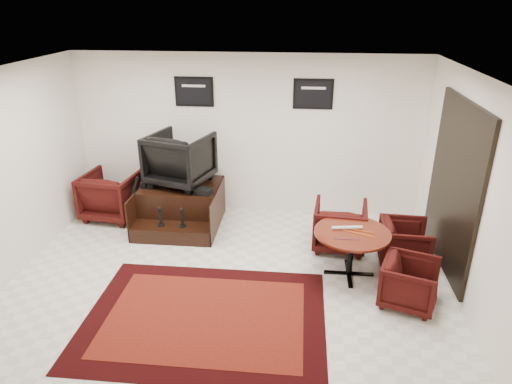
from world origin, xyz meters
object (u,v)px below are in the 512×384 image
shine_podium (181,206)px  armchair_side (111,193)px  table_chair_window (405,241)px  shine_chair (180,156)px  table_chair_corner (410,281)px  meeting_table (352,237)px  table_chair_back (340,224)px

shine_podium → armchair_side: size_ratio=1.51×
table_chair_window → armchair_side: bearing=80.6°
shine_chair → table_chair_corner: (3.43, -2.07, -0.83)m
table_chair_window → table_chair_corner: 1.02m
meeting_table → shine_podium: bearing=154.2°
armchair_side → shine_podium: bearing=-179.6°
shine_chair → table_chair_window: size_ratio=1.37×
shine_podium → shine_chair: 0.87m
armchair_side → table_chair_back: size_ratio=1.13×
shine_podium → table_chair_back: bearing=-11.8°
table_chair_back → meeting_table: bearing=102.7°
table_chair_corner → table_chair_window: bearing=11.4°
armchair_side → table_chair_window: armchair_side is taller
shine_podium → table_chair_window: bearing=-14.5°
meeting_table → table_chair_window: size_ratio=1.47×
shine_podium → table_chair_corner: size_ratio=2.03×
table_chair_corner → meeting_table: bearing=67.6°
armchair_side → table_chair_window: bearing=174.1°
armchair_side → meeting_table: armchair_side is taller
table_chair_window → shine_podium: bearing=78.4°
armchair_side → meeting_table: 4.28m
shine_chair → table_chair_corner: size_ratio=1.43×
shine_podium → meeting_table: size_ratio=1.33×
shine_chair → armchair_side: (-1.28, -0.01, -0.72)m
table_chair_window → table_chair_corner: table_chair_window is taller
table_chair_window → shine_chair: bearing=76.3°
armchair_side → table_chair_window: 4.96m
armchair_side → table_chair_corner: size_ratio=1.34×
shine_chair → table_chair_back: (2.65, -0.69, -0.77)m
meeting_table → table_chair_back: size_ratio=1.29×
shine_podium → table_chair_corner: 3.94m
table_chair_back → table_chair_window: (0.91, -0.37, -0.05)m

